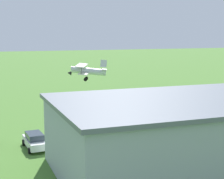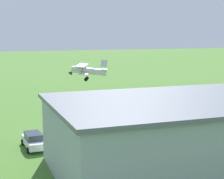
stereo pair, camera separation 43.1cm
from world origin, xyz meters
name	(u,v)px [view 1 (the left image)]	position (x,y,z in m)	size (l,w,h in m)	color
ground_plane	(75,98)	(0.00, 0.00, 0.00)	(400.00, 400.00, 0.00)	#47752D
hangar	(208,131)	(-0.69, 39.43, 3.18)	(28.35, 15.50, 6.35)	#99A3AD
biplane	(87,71)	(-1.00, 4.07, 5.50)	(7.12, 7.84, 3.76)	silver
car_white	(35,140)	(13.00, 28.45, 0.86)	(2.06, 4.74, 1.66)	white
truck_box_grey	(219,107)	(-14.01, 24.18, 1.63)	(2.78, 7.48, 2.96)	gray
person_at_fence_line	(199,120)	(-8.82, 26.68, 0.79)	(0.51, 0.51, 1.59)	orange
person_crossing_taxiway	(172,116)	(-6.78, 23.22, 0.80)	(0.51, 0.51, 1.62)	#B23333
person_watching_takeoff	(47,126)	(10.41, 22.90, 0.86)	(0.52, 0.52, 1.72)	#72338C
person_by_parked_cars	(57,129)	(9.65, 24.56, 0.86)	(0.48, 0.48, 1.72)	orange
person_near_hangar_door	(150,116)	(-3.70, 22.76, 0.85)	(0.53, 0.53, 1.70)	orange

